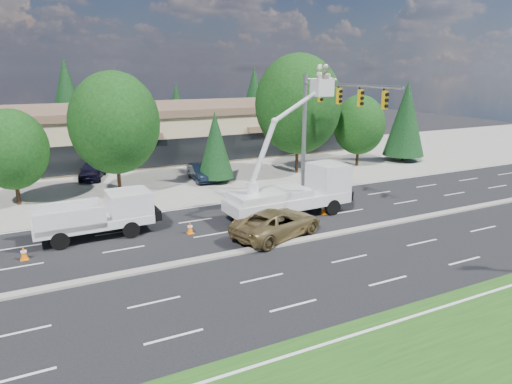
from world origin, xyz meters
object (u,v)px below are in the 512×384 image
signal_mast (321,116)px  minivan (277,223)px  utility_pickup (102,219)px  bucket_truck (299,184)px

signal_mast → minivan: 10.29m
utility_pickup → minivan: bearing=-28.5°
bucket_truck → minivan: bucket_truck is taller
utility_pickup → bucket_truck: 12.29m
bucket_truck → minivan: (-3.21, -2.93, -1.26)m
signal_mast → bucket_truck: bucket_truck is taller
bucket_truck → signal_mast: bearing=36.7°
minivan → utility_pickup: bearing=44.9°
utility_pickup → minivan: utility_pickup is taller
signal_mast → bucket_truck: bearing=-141.2°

